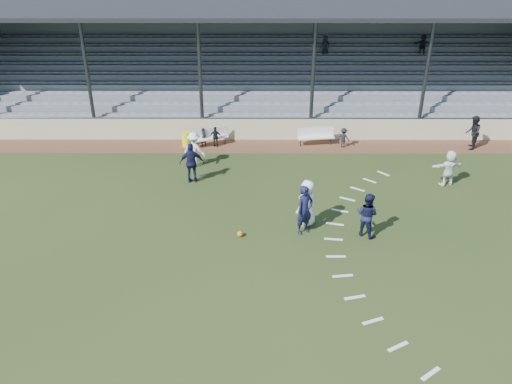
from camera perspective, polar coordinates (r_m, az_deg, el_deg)
ground at (r=17.87m, az=-0.03°, el=-7.38°), size 90.00×90.00×0.00m
cinder_track at (r=27.19m, az=0.05°, el=5.26°), size 34.00×2.00×0.02m
retaining_wall at (r=27.96m, az=0.06°, el=7.18°), size 34.00×0.18×1.20m
bench_left at (r=27.23m, az=-5.24°, el=6.48°), size 1.98×1.27×0.95m
bench_right at (r=27.40m, az=6.85°, el=6.52°), size 2.04×0.73×0.95m
trash_bin at (r=27.31m, az=-7.94°, el=5.98°), size 0.48×0.48×0.77m
football at (r=18.94m, az=-1.84°, el=-4.80°), size 0.23×0.23×0.23m
player_white_lead at (r=19.38m, az=5.86°, el=-1.27°), size 1.10×1.08×1.91m
player_navy_lead at (r=18.85m, az=5.58°, el=-2.04°), size 0.85×0.80×1.96m
player_navy_mid at (r=19.10m, az=12.57°, el=-2.55°), size 1.08×1.05×1.75m
player_white_wing at (r=24.63m, az=-7.08°, el=4.83°), size 1.29×1.01×1.75m
player_navy_wing at (r=22.96m, az=-7.35°, el=3.32°), size 1.15×0.57×1.90m
player_white_back at (r=24.17m, az=21.20°, el=2.58°), size 1.62×0.82×1.67m
official at (r=28.90m, az=23.54°, el=6.24°), size 0.96×1.07×1.80m
sub_left_near at (r=27.19m, az=-6.03°, el=6.30°), size 0.43×0.35×1.04m
sub_left_far at (r=27.01m, az=-4.64°, el=6.31°), size 0.67×0.33×1.11m
sub_right at (r=27.27m, az=9.97°, el=6.13°), size 0.78×0.61×1.07m
grandstand at (r=31.99m, az=0.09°, el=12.76°), size 34.60×9.00×6.61m
penalty_arc at (r=18.33m, az=13.07°, el=-7.20°), size 3.89×14.63×0.01m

